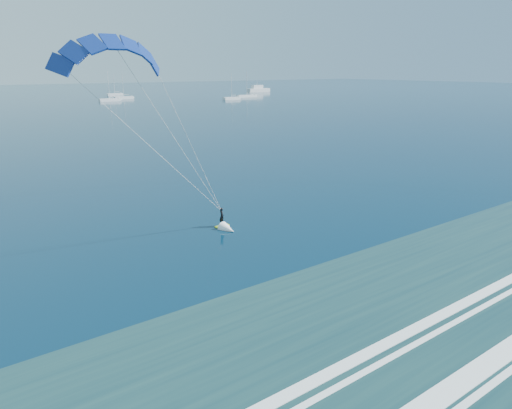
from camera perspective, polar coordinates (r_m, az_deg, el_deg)
The scene contains 7 objects.
kitesurfer_rig at distance 35.61m, azimuth -10.23°, elevation 8.21°, with size 15.97×5.94×17.06m.
motor_yacht at distance 282.56m, azimuth 0.27°, elevation 14.20°, with size 14.71×3.92×6.12m.
sailboat_4 at distance 256.40m, azimuth -17.23°, elevation 13.01°, with size 7.87×2.40×10.82m.
sailboat_5 at distance 227.13m, azimuth -16.19°, elevation 12.72°, with size 8.82×2.40×12.03m.
sailboat_6 at distance 214.39m, azimuth -3.05°, elevation 13.13°, with size 8.33×2.40×11.34m.
sailboat_7 at distance 213.09m, azimuth -17.80°, elevation 12.36°, with size 9.21×2.40×12.59m.
sailboat_8 at distance 231.44m, azimuth -1.16°, elevation 13.41°, with size 10.89×2.40×12.74m.
Camera 1 is at (-20.45, -3.38, 13.90)m, focal length 32.00 mm.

